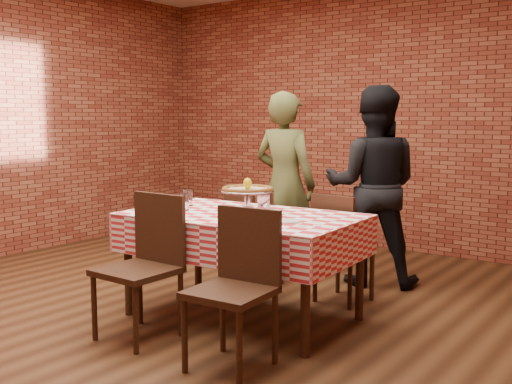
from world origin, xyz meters
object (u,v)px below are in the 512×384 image
(pizza, at_px, (248,190))
(chair_near_right, at_px, (230,291))
(water_glass_right, at_px, (188,198))
(diner_black, at_px, (373,186))
(water_glass_left, at_px, (184,202))
(chair_near_left, at_px, (137,268))
(chair_far_right, at_px, (344,248))
(pizza_stand, at_px, (248,203))
(condiment_caddy, at_px, (266,200))
(chair_far_left, at_px, (255,234))
(table, at_px, (243,266))
(diner_olive, at_px, (285,184))

(pizza, distance_m, chair_near_right, 1.00)
(water_glass_right, height_order, diner_black, diner_black)
(water_glass_left, bearing_deg, chair_near_right, -34.08)
(chair_near_left, xyz_separation_m, diner_black, (0.64, 2.12, 0.39))
(water_glass_right, height_order, chair_far_right, water_glass_right)
(pizza_stand, distance_m, chair_near_right, 0.96)
(water_glass_right, bearing_deg, chair_near_right, -37.44)
(pizza_stand, distance_m, chair_near_left, 0.89)
(chair_near_left, bearing_deg, chair_near_right, -0.92)
(condiment_caddy, height_order, chair_far_right, condiment_caddy)
(pizza, height_order, chair_far_right, pizza)
(chair_far_right, bearing_deg, chair_near_right, 98.29)
(chair_near_right, bearing_deg, chair_far_left, 117.80)
(water_glass_left, xyz_separation_m, chair_far_left, (0.00, 0.88, -0.39))
(pizza_stand, distance_m, chair_far_left, 1.02)
(chair_near_left, bearing_deg, water_glass_left, 105.62)
(diner_black, bearing_deg, chair_far_right, 72.39)
(chair_far_right, bearing_deg, chair_far_left, 5.00)
(water_glass_right, distance_m, chair_near_left, 0.94)
(pizza, xyz_separation_m, water_glass_left, (-0.52, -0.10, -0.12))
(table, relative_size, pizza, 4.46)
(chair_far_left, bearing_deg, pizza_stand, 137.31)
(chair_far_left, relative_size, diner_black, 0.51)
(water_glass_left, bearing_deg, chair_far_right, 45.59)
(pizza_stand, relative_size, water_glass_left, 3.13)
(water_glass_right, relative_size, chair_far_left, 0.14)
(condiment_caddy, bearing_deg, chair_near_right, -76.98)
(pizza_stand, distance_m, diner_olive, 1.29)
(chair_near_right, bearing_deg, condiment_caddy, 111.27)
(pizza, distance_m, water_glass_left, 0.54)
(pizza_stand, height_order, pizza, pizza)
(diner_black, bearing_deg, chair_near_left, 50.20)
(chair_far_left, bearing_deg, water_glass_right, 92.99)
(water_glass_right, relative_size, chair_near_right, 0.13)
(pizza, relative_size, chair_far_left, 0.42)
(chair_far_left, height_order, diner_olive, diner_olive)
(chair_far_left, height_order, diner_black, diner_black)
(chair_far_right, bearing_deg, diner_olive, -21.62)
(water_glass_left, height_order, chair_near_left, chair_near_left)
(pizza_stand, bearing_deg, chair_far_left, 123.20)
(water_glass_right, xyz_separation_m, chair_far_right, (1.00, 0.70, -0.39))
(chair_near_left, distance_m, chair_far_right, 1.67)
(pizza_stand, xyz_separation_m, water_glass_left, (-0.52, -0.10, -0.02))
(pizza, distance_m, chair_far_left, 1.06)
(water_glass_left, xyz_separation_m, chair_far_right, (0.87, 0.89, -0.39))
(chair_far_right, bearing_deg, pizza_stand, 70.55)
(chair_far_left, bearing_deg, diner_black, -129.09)
(chair_near_left, bearing_deg, table, 68.69)
(diner_olive, bearing_deg, chair_far_left, 85.08)
(water_glass_left, xyz_separation_m, condiment_caddy, (0.47, 0.39, 0.01))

